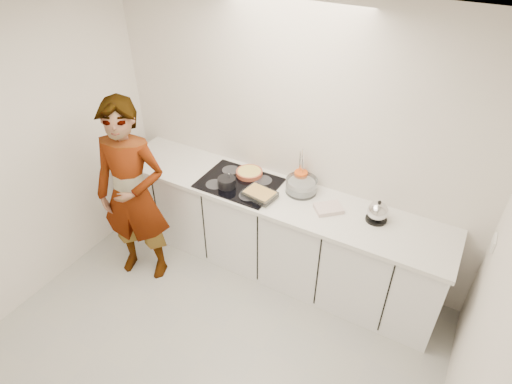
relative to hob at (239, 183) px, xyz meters
The scene contains 16 objects.
floor 1.60m from the hob, 74.48° to the right, with size 3.60×3.20×0.00m, color #B0AFA7.
ceiling 2.13m from the hob, 74.48° to the right, with size 3.60×3.20×0.00m, color white.
wall_back 0.62m from the hob, 44.17° to the left, with size 3.60×0.00×2.60m, color white.
wall_left 1.96m from the hob, 139.01° to the right, with size 0.00×3.20×2.60m, color white.
wall_right 2.51m from the hob, 29.95° to the right, with size 0.02×3.20×2.60m.
base_cabinets 0.60m from the hob, ahead, with size 3.20×0.58×0.87m, color white.
countertop 0.35m from the hob, ahead, with size 3.24×0.64×0.04m, color white.
hob is the anchor object (origin of this frame).
tart_dish 0.16m from the hob, 83.40° to the left, with size 0.34×0.34×0.04m.
saucepan 0.14m from the hob, 119.06° to the right, with size 0.19×0.19×0.16m.
baking_dish 0.30m from the hob, 20.58° to the right, with size 0.31×0.24×0.05m.
mixing_bowl 0.59m from the hob, 16.50° to the left, with size 0.36×0.36×0.13m.
tea_towel 0.88m from the hob, ahead, with size 0.23×0.17×0.04m, color white.
kettle 1.28m from the hob, ahead, with size 0.18×0.18×0.20m.
utensil_crock 0.58m from the hob, 26.08° to the left, with size 0.12×0.12×0.15m, color #EE5712.
cook 0.97m from the hob, 139.06° to the right, with size 0.67×0.44×1.84m, color white.
Camera 1 is at (1.40, -1.54, 3.20)m, focal length 30.00 mm.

